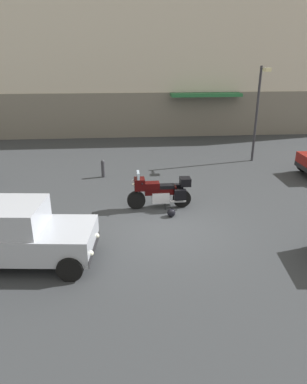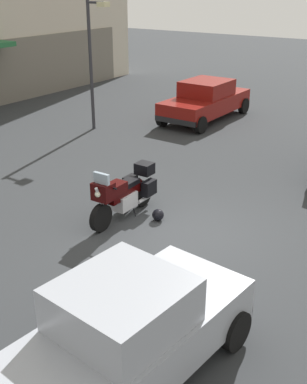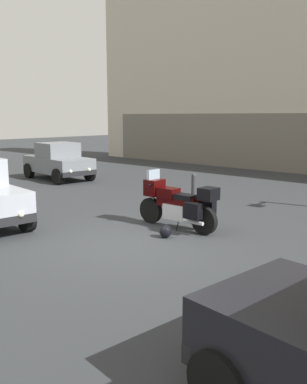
{
  "view_description": "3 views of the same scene",
  "coord_description": "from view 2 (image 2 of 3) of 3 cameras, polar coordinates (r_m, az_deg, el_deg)",
  "views": [
    {
      "loc": [
        -1.23,
        -9.93,
        5.14
      ],
      "look_at": [
        -0.34,
        0.52,
        1.03
      ],
      "focal_mm": 33.35,
      "sensor_mm": 36.0,
      "label": 1
    },
    {
      "loc": [
        -8.11,
        -4.79,
        5.16
      ],
      "look_at": [
        -0.12,
        0.69,
        0.91
      ],
      "focal_mm": 45.17,
      "sensor_mm": 36.0,
      "label": 2
    },
    {
      "loc": [
        6.11,
        -5.97,
        2.65
      ],
      "look_at": [
        -0.04,
        0.8,
        1.0
      ],
      "focal_mm": 39.19,
      "sensor_mm": 36.0,
      "label": 3
    }
  ],
  "objects": [
    {
      "name": "ground_plane",
      "position": [
        10.73,
        3.41,
        -5.07
      ],
      "size": [
        80.0,
        80.0,
        0.0
      ],
      "primitive_type": "plane",
      "color": "#2D3033"
    },
    {
      "name": "streetlamp_curbside",
      "position": [
        17.97,
        -7.12,
        15.98
      ],
      "size": [
        0.28,
        0.94,
        4.58
      ],
      "color": "#2D2D33",
      "rests_on": "ground"
    },
    {
      "name": "car_sedan_far",
      "position": [
        19.71,
        6.18,
        10.73
      ],
      "size": [
        4.6,
        1.97,
        1.56
      ],
      "rotation": [
        0.0,
        0.0,
        -0.02
      ],
      "color": "maroon",
      "rests_on": "ground"
    },
    {
      "name": "motorcycle",
      "position": [
        11.28,
        -3.54,
        -0.07
      ],
      "size": [
        2.26,
        0.77,
        1.36
      ],
      "rotation": [
        0.0,
        0.0,
        3.16
      ],
      "color": "black",
      "rests_on": "ground"
    },
    {
      "name": "car_hatchback_near",
      "position": [
        6.79,
        -2.91,
        -16.22
      ],
      "size": [
        3.99,
        2.12,
        1.64
      ],
      "rotation": [
        0.0,
        0.0,
        -0.1
      ],
      "color": "#9EA3AD",
      "rests_on": "ground"
    },
    {
      "name": "helmet",
      "position": [
        11.28,
        0.53,
        -2.72
      ],
      "size": [
        0.28,
        0.28,
        0.28
      ],
      "primitive_type": "sphere",
      "color": "black",
      "rests_on": "ground"
    }
  ]
}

